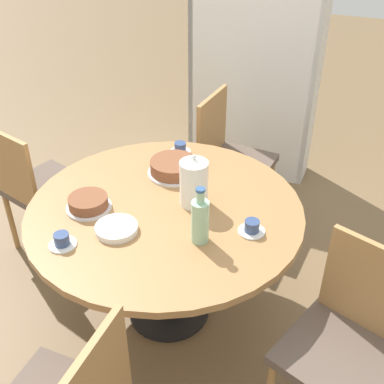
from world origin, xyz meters
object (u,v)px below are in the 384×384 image
at_px(bookshelf, 253,73).
at_px(cake_second, 88,203).
at_px(cake_main, 174,167).
at_px(chair_b, 37,186).
at_px(coffee_pot, 194,182).
at_px(cup_c, 62,241).
at_px(cup_b, 252,228).
at_px(water_bottle, 200,220).
at_px(cup_a, 180,149).
at_px(chair_a, 230,157).
at_px(chair_d, 347,341).

bearing_deg(bookshelf, cake_second, 81.72).
distance_m(bookshelf, cake_main, 1.39).
relative_size(chair_b, bookshelf, 0.55).
bearing_deg(coffee_pot, cake_main, 133.45).
distance_m(coffee_pot, cup_c, 0.65).
bearing_deg(bookshelf, cup_b, 106.23).
relative_size(bookshelf, water_bottle, 5.99).
height_order(coffee_pot, cup_a, coffee_pot).
height_order(cup_a, cup_c, same).
height_order(cake_second, cup_c, cake_second).
relative_size(chair_b, coffee_pot, 3.33).
bearing_deg(cup_a, bookshelf, 86.03).
bearing_deg(chair_b, coffee_pot, -170.85).
height_order(chair_a, cup_c, chair_a).
relative_size(chair_a, cup_c, 7.38).
distance_m(chair_d, cup_a, 1.34).
height_order(water_bottle, cup_b, water_bottle).
bearing_deg(water_bottle, coffee_pot, 117.55).
xyz_separation_m(chair_a, cup_c, (-0.30, -1.38, 0.26)).
distance_m(chair_d, cup_b, 0.60).
bearing_deg(cake_main, water_bottle, -54.31).
bearing_deg(cake_main, chair_d, -29.08).
height_order(chair_a, bookshelf, bookshelf).
bearing_deg(cup_b, coffee_pot, 161.39).
bearing_deg(cup_a, cake_main, -75.21).
bearing_deg(cup_b, chair_a, 113.05).
bearing_deg(coffee_pot, cup_c, -128.68).
bearing_deg(cup_b, cup_c, -151.36).
bearing_deg(cup_a, chair_b, -158.12).
xyz_separation_m(chair_b, cup_b, (1.37, -0.22, 0.26)).
bearing_deg(cup_c, chair_a, 77.66).
distance_m(chair_a, cup_b, 1.10).
height_order(chair_a, chair_d, same).
bearing_deg(water_bottle, cake_second, 178.33).
bearing_deg(chair_a, chair_d, -138.96).
xyz_separation_m(coffee_pot, cup_c, (-0.40, -0.50, -0.10)).
bearing_deg(coffee_pot, water_bottle, -62.45).
relative_size(cake_second, cup_a, 1.79).
relative_size(chair_d, cup_b, 7.38).
bearing_deg(water_bottle, chair_d, -8.55).
bearing_deg(bookshelf, chair_a, 96.14).
height_order(chair_a, cup_b, chair_a).
bearing_deg(cup_c, cup_a, 81.28).
bearing_deg(cake_main, coffee_pot, -46.55).
xyz_separation_m(chair_b, coffee_pot, (1.05, -0.11, 0.35)).
distance_m(coffee_pot, cake_main, 0.30).
distance_m(cake_second, cup_c, 0.28).
bearing_deg(water_bottle, chair_a, 101.47).
relative_size(chair_b, cake_second, 4.13).
height_order(water_bottle, cup_c, water_bottle).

